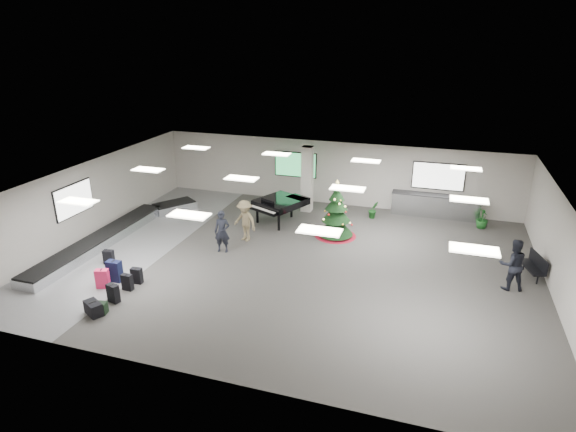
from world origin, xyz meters
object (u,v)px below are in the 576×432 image
(bench, at_px, (535,265))
(baggage_carousel, at_px, (117,233))
(potted_plant_right, at_px, (482,218))
(potted_plant_left, at_px, (373,210))
(pink_suitcase, at_px, (103,279))
(traveler_a, at_px, (222,232))
(traveler_b, at_px, (245,221))
(christmas_tree, at_px, (336,217))
(service_counter, at_px, (435,206))
(traveler_bench, at_px, (513,265))
(grand_piano, at_px, (279,203))

(bench, bearing_deg, baggage_carousel, 169.02)
(baggage_carousel, xyz_separation_m, potted_plant_right, (14.91, 5.88, 0.24))
(potted_plant_right, bearing_deg, potted_plant_left, -176.99)
(pink_suitcase, xyz_separation_m, traveler_a, (2.68, 3.93, 0.51))
(baggage_carousel, bearing_deg, traveler_a, 1.35)
(baggage_carousel, xyz_separation_m, traveler_b, (5.34, 1.42, 0.67))
(christmas_tree, distance_m, traveler_a, 4.91)
(christmas_tree, bearing_deg, traveler_a, -143.70)
(service_counter, height_order, potted_plant_right, service_counter)
(traveler_a, bearing_deg, pink_suitcase, -134.70)
(baggage_carousel, distance_m, bench, 16.50)
(service_counter, relative_size, potted_plant_left, 4.83)
(traveler_a, xyz_separation_m, potted_plant_right, (10.00, 5.76, -0.40))
(bench, height_order, traveler_a, traveler_a)
(christmas_tree, bearing_deg, potted_plant_right, 25.28)
(bench, height_order, traveler_b, traveler_b)
(service_counter, relative_size, traveler_bench, 2.21)
(traveler_a, height_order, traveler_bench, traveler_bench)
(traveler_b, bearing_deg, potted_plant_left, 62.32)
(traveler_a, xyz_separation_m, traveler_bench, (10.60, 0.24, 0.06))
(traveler_a, relative_size, potted_plant_right, 1.87)
(christmas_tree, height_order, potted_plant_left, christmas_tree)
(service_counter, height_order, christmas_tree, christmas_tree)
(christmas_tree, distance_m, traveler_bench, 7.16)
(traveler_a, bearing_deg, potted_plant_right, 19.60)
(pink_suitcase, distance_m, potted_plant_right, 15.96)
(baggage_carousel, bearing_deg, christmas_tree, 18.82)
(christmas_tree, height_order, bench, christmas_tree)
(bench, bearing_deg, christmas_tree, 152.52)
(grand_piano, xyz_separation_m, traveler_a, (-1.11, -3.69, -0.06))
(grand_piano, height_order, potted_plant_right, grand_piano)
(baggage_carousel, bearing_deg, potted_plant_right, 21.51)
(pink_suitcase, xyz_separation_m, potted_plant_right, (12.69, 9.69, 0.12))
(service_counter, distance_m, grand_piano, 7.42)
(pink_suitcase, bearing_deg, traveler_a, 37.21)
(baggage_carousel, bearing_deg, traveler_b, 14.87)
(service_counter, bearing_deg, traveler_bench, -67.28)
(christmas_tree, relative_size, bench, 1.79)
(potted_plant_right, bearing_deg, traveler_b, -155.02)
(grand_piano, distance_m, bench, 10.66)
(christmas_tree, relative_size, traveler_a, 1.49)
(baggage_carousel, relative_size, christmas_tree, 3.81)
(baggage_carousel, distance_m, traveler_b, 5.57)
(grand_piano, distance_m, traveler_bench, 10.10)
(grand_piano, relative_size, potted_plant_left, 3.27)
(bench, height_order, traveler_bench, traveler_bench)
(bench, relative_size, potted_plant_right, 1.55)
(bench, xyz_separation_m, traveler_bench, (-0.92, -1.17, 0.44))
(service_counter, xyz_separation_m, christmas_tree, (-3.97, -3.71, 0.33))
(christmas_tree, xyz_separation_m, grand_piano, (-2.84, 0.79, 0.04))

